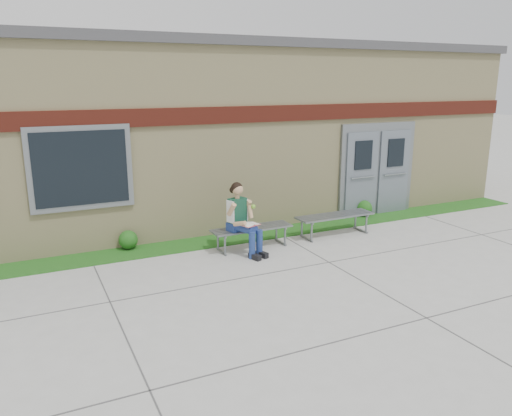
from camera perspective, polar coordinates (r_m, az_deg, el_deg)
ground at (r=8.58m, az=4.60°, el=-8.29°), size 80.00×80.00×0.00m
grass_strip at (r=10.76m, az=-2.35°, el=-3.44°), size 16.00×0.80×0.02m
school_building at (r=13.48m, az=-8.20°, el=9.13°), size 16.20×6.22×4.20m
bench_left at (r=10.07m, az=-0.48°, el=-2.77°), size 1.67×0.48×0.43m
bench_right at (r=11.02m, az=8.98°, el=-1.30°), size 1.78×0.51×0.46m
girl at (r=9.67m, az=-1.54°, el=-1.16°), size 0.63×0.91×1.40m
shrub_mid at (r=10.32m, az=-14.40°, el=-3.53°), size 0.38×0.38×0.38m
shrub_east at (r=12.69m, az=12.26°, el=-0.02°), size 0.39×0.39×0.39m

